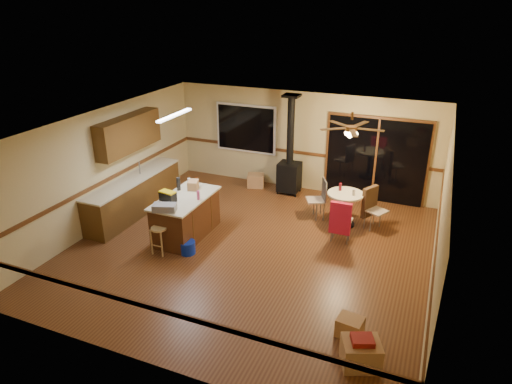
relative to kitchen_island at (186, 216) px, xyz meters
The scene contains 35 objects.
floor 1.57m from the kitchen_island, ahead, with size 7.00×7.00×0.00m, color #573018.
ceiling 2.62m from the kitchen_island, ahead, with size 7.00×7.00×0.00m, color silver.
wall_back 3.90m from the kitchen_island, 66.80° to the left, with size 7.00×7.00×0.00m, color tan.
wall_front 3.90m from the kitchen_island, 66.80° to the right, with size 7.00×7.00×0.00m, color tan.
wall_left 2.17m from the kitchen_island, behind, with size 7.00×7.00×0.00m, color tan.
wall_right 5.07m from the kitchen_island, ahead, with size 7.00×7.00×0.00m, color tan.
chair_rail 1.60m from the kitchen_island, ahead, with size 7.00×7.00×0.08m, color #552F15, non-canonical shape.
window 3.61m from the kitchen_island, 91.66° to the left, with size 1.72×0.10×1.32m, color black.
sliding_door 4.88m from the kitchen_island, 45.42° to the left, with size 2.52×0.10×2.10m, color black.
lower_cabinets 1.77m from the kitchen_island, 163.61° to the left, with size 0.60×3.00×0.86m, color #533515.
countertop 1.82m from the kitchen_island, 163.61° to the left, with size 0.64×3.04×0.04m, color beige.
upper_cabinets 2.43m from the kitchen_island, 159.02° to the left, with size 0.35×2.00×0.80m, color #533515.
kitchen_island is the anchor object (origin of this frame).
wood_stove 3.33m from the kitchen_island, 66.91° to the left, with size 0.55×0.50×2.52m.
ceiling_fan 3.94m from the kitchen_island, 30.56° to the left, with size 0.24×0.24×0.55m.
fluorescent_strip 2.15m from the kitchen_island, 135.00° to the left, with size 0.10×1.20×0.04m, color white.
toolbox_grey 0.89m from the kitchen_island, 92.29° to the right, with size 0.45×0.25×0.14m, color slate.
toolbox_black 0.65m from the kitchen_island, 127.32° to the right, with size 0.34×0.18×0.19m, color black.
toolbox_yellow_lid 0.74m from the kitchen_island, 127.32° to the right, with size 0.34×0.18×0.03m, color gold.
box_on_island 0.72m from the kitchen_island, 97.19° to the left, with size 0.21×0.29×0.19m, color #A67749.
bottle_dark 0.73m from the kitchen_island, 137.85° to the left, with size 0.08×0.08×0.29m, color black.
bottle_pink 0.63m from the kitchen_island, ahead, with size 0.06×0.06×0.20m, color #D84C8C.
bottle_white 0.80m from the kitchen_island, 111.10° to the left, with size 0.06×0.06×0.19m, color white.
bar_stool 0.88m from the kitchen_island, 97.67° to the right, with size 0.32×0.32×0.58m, color tan.
blue_bucket 0.83m from the kitchen_island, 58.72° to the right, with size 0.32×0.32×0.26m, color #0C27B4.
dining_table 3.53m from the kitchen_island, 30.56° to the left, with size 0.80×0.80×0.78m.
glass_red 3.47m from the kitchen_island, 33.26° to the left, with size 0.07×0.07×0.18m, color #590C14.
glass_cream 3.68m from the kitchen_island, 28.45° to the left, with size 0.06×0.06×0.14m, color beige.
chair_left 3.11m from the kitchen_island, 38.60° to the left, with size 0.54×0.54×0.51m.
chair_near 3.27m from the kitchen_island, 16.17° to the left, with size 0.44×0.46×0.70m.
chair_right 4.06m from the kitchen_island, 28.36° to the left, with size 0.60×0.59×0.70m.
box_under_window 3.13m from the kitchen_island, 83.89° to the left, with size 0.44×0.36×0.36m, color #A67749.
box_corner_a 4.83m from the kitchen_island, 29.48° to the right, with size 0.52×0.44×0.40m, color #A67749.
box_corner_b 4.34m from the kitchen_island, 24.86° to the right, with size 0.38×0.33×0.31m, color #A67749.
box_small_red 4.82m from the kitchen_island, 29.48° to the right, with size 0.30×0.25×0.08m, color maroon.
Camera 1 is at (3.24, -7.52, 4.81)m, focal length 32.00 mm.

